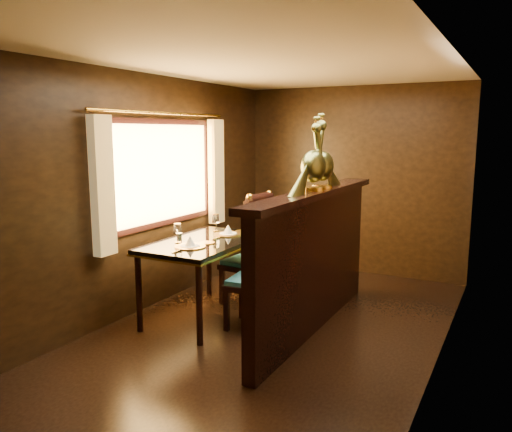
% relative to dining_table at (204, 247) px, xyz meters
% --- Properties ---
extents(ground, '(5.00, 5.00, 0.00)m').
position_rel_dining_table_xyz_m(ground, '(0.79, -0.08, -0.73)').
color(ground, black).
rests_on(ground, ground).
extents(room_shell, '(3.04, 5.04, 2.52)m').
position_rel_dining_table_xyz_m(room_shell, '(0.70, -0.06, 0.85)').
color(room_shell, black).
rests_on(room_shell, ground).
extents(partition, '(0.26, 2.70, 1.36)m').
position_rel_dining_table_xyz_m(partition, '(1.11, 0.22, -0.02)').
color(partition, black).
rests_on(partition, ground).
extents(dining_table, '(0.85, 1.38, 1.01)m').
position_rel_dining_table_xyz_m(dining_table, '(0.00, 0.00, 0.00)').
color(dining_table, black).
rests_on(dining_table, ground).
extents(chair_left, '(0.50, 0.52, 1.26)m').
position_rel_dining_table_xyz_m(chair_left, '(0.68, -0.01, -0.08)').
color(chair_left, black).
rests_on(chair_left, ground).
extents(chair_right, '(0.50, 0.52, 1.27)m').
position_rel_dining_table_xyz_m(chair_right, '(0.27, 0.56, -0.08)').
color(chair_right, black).
rests_on(chair_right, ground).
extents(peacock_left, '(0.22, 0.59, 0.71)m').
position_rel_dining_table_xyz_m(peacock_left, '(1.11, 0.15, 0.98)').
color(peacock_left, '#1C5430').
rests_on(peacock_left, partition).
extents(peacock_right, '(0.21, 0.57, 0.68)m').
position_rel_dining_table_xyz_m(peacock_right, '(1.11, 0.38, 0.96)').
color(peacock_right, '#1C5430').
rests_on(peacock_right, partition).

